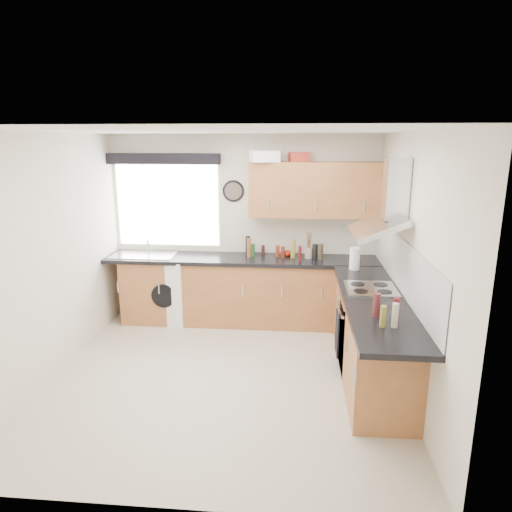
# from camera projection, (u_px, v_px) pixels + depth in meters

# --- Properties ---
(ground_plane) EXTENTS (3.60, 3.60, 0.00)m
(ground_plane) POSITION_uv_depth(u_px,v_px,m) (225.00, 376.00, 4.81)
(ground_plane) COLOR beige
(ceiling) EXTENTS (3.60, 3.60, 0.02)m
(ceiling) POSITION_uv_depth(u_px,v_px,m) (221.00, 131.00, 4.19)
(ceiling) COLOR white
(ceiling) RESTS_ON wall_back
(wall_back) EXTENTS (3.60, 0.02, 2.50)m
(wall_back) POSITION_uv_depth(u_px,v_px,m) (244.00, 228.00, 6.24)
(wall_back) COLOR silver
(wall_back) RESTS_ON ground_plane
(wall_front) EXTENTS (3.60, 0.02, 2.50)m
(wall_front) POSITION_uv_depth(u_px,v_px,m) (177.00, 338.00, 2.76)
(wall_front) COLOR silver
(wall_front) RESTS_ON ground_plane
(wall_left) EXTENTS (0.02, 3.60, 2.50)m
(wall_left) POSITION_uv_depth(u_px,v_px,m) (49.00, 258.00, 4.65)
(wall_left) COLOR silver
(wall_left) RESTS_ON ground_plane
(wall_right) EXTENTS (0.02, 3.60, 2.50)m
(wall_right) POSITION_uv_depth(u_px,v_px,m) (410.00, 266.00, 4.35)
(wall_right) COLOR silver
(wall_right) RESTS_ON ground_plane
(window) EXTENTS (1.40, 0.02, 1.10)m
(window) POSITION_uv_depth(u_px,v_px,m) (168.00, 205.00, 6.25)
(window) COLOR white
(window) RESTS_ON wall_back
(window_blind) EXTENTS (1.50, 0.18, 0.14)m
(window_blind) POSITION_uv_depth(u_px,v_px,m) (164.00, 159.00, 6.00)
(window_blind) COLOR black
(window_blind) RESTS_ON wall_back
(splashback) EXTENTS (0.01, 3.00, 0.54)m
(splashback) POSITION_uv_depth(u_px,v_px,m) (401.00, 265.00, 4.66)
(splashback) COLOR white
(splashback) RESTS_ON wall_right
(base_cab_back) EXTENTS (3.00, 0.58, 0.86)m
(base_cab_back) POSITION_uv_depth(u_px,v_px,m) (235.00, 291.00, 6.17)
(base_cab_back) COLOR brown
(base_cab_back) RESTS_ON ground_plane
(base_cab_corner) EXTENTS (0.60, 0.60, 0.86)m
(base_cab_corner) POSITION_uv_depth(u_px,v_px,m) (354.00, 295.00, 6.02)
(base_cab_corner) COLOR brown
(base_cab_corner) RESTS_ON ground_plane
(base_cab_right) EXTENTS (0.58, 2.10, 0.86)m
(base_cab_right) POSITION_uv_depth(u_px,v_px,m) (371.00, 338.00, 4.72)
(base_cab_right) COLOR brown
(base_cab_right) RESTS_ON ground_plane
(worktop_back) EXTENTS (3.60, 0.62, 0.05)m
(worktop_back) POSITION_uv_depth(u_px,v_px,m) (242.00, 259.00, 6.04)
(worktop_back) COLOR black
(worktop_back) RESTS_ON base_cab_back
(worktop_right) EXTENTS (0.62, 2.42, 0.05)m
(worktop_right) POSITION_uv_depth(u_px,v_px,m) (375.00, 301.00, 4.46)
(worktop_right) COLOR black
(worktop_right) RESTS_ON base_cab_right
(sink) EXTENTS (0.84, 0.46, 0.10)m
(sink) POSITION_uv_depth(u_px,v_px,m) (144.00, 252.00, 6.14)
(sink) COLOR silver
(sink) RESTS_ON worktop_back
(oven) EXTENTS (0.56, 0.58, 0.85)m
(oven) POSITION_uv_depth(u_px,v_px,m) (368.00, 332.00, 4.87)
(oven) COLOR black
(oven) RESTS_ON ground_plane
(hob_plate) EXTENTS (0.52, 0.52, 0.01)m
(hob_plate) POSITION_uv_depth(u_px,v_px,m) (371.00, 289.00, 4.74)
(hob_plate) COLOR silver
(hob_plate) RESTS_ON worktop_right
(extractor_hood) EXTENTS (0.52, 0.78, 0.66)m
(extractor_hood) POSITION_uv_depth(u_px,v_px,m) (386.00, 207.00, 4.53)
(extractor_hood) COLOR silver
(extractor_hood) RESTS_ON wall_right
(upper_cabinets) EXTENTS (1.70, 0.35, 0.70)m
(upper_cabinets) POSITION_uv_depth(u_px,v_px,m) (316.00, 190.00, 5.85)
(upper_cabinets) COLOR brown
(upper_cabinets) RESTS_ON wall_back
(washing_machine) EXTENTS (0.69, 0.68, 0.88)m
(washing_machine) POSITION_uv_depth(u_px,v_px,m) (170.00, 289.00, 6.25)
(washing_machine) COLOR white
(washing_machine) RESTS_ON ground_plane
(wall_clock) EXTENTS (0.29, 0.04, 0.29)m
(wall_clock) POSITION_uv_depth(u_px,v_px,m) (233.00, 191.00, 6.11)
(wall_clock) COLOR black
(wall_clock) RESTS_ON wall_back
(casserole) EXTENTS (0.40, 0.34, 0.14)m
(casserole) POSITION_uv_depth(u_px,v_px,m) (265.00, 156.00, 5.70)
(casserole) COLOR white
(casserole) RESTS_ON upper_cabinets
(storage_box) EXTENTS (0.29, 0.26, 0.12)m
(storage_box) POSITION_uv_depth(u_px,v_px,m) (299.00, 157.00, 5.86)
(storage_box) COLOR #C43B2A
(storage_box) RESTS_ON upper_cabinets
(utensil_pot) EXTENTS (0.10, 0.10, 0.14)m
(utensil_pot) POSITION_uv_depth(u_px,v_px,m) (309.00, 253.00, 5.98)
(utensil_pot) COLOR gray
(utensil_pot) RESTS_ON worktop_back
(kitchen_roll) EXTENTS (0.12, 0.12, 0.26)m
(kitchen_roll) POSITION_uv_depth(u_px,v_px,m) (355.00, 259.00, 5.44)
(kitchen_roll) COLOR white
(kitchen_roll) RESTS_ON worktop_right
(tomato_cluster) EXTENTS (0.17, 0.17, 0.07)m
(tomato_cluster) POSITION_uv_depth(u_px,v_px,m) (286.00, 253.00, 6.12)
(tomato_cluster) COLOR #AF200A
(tomato_cluster) RESTS_ON worktop_back
(jar_0) EXTENTS (0.05, 0.05, 0.25)m
(jar_0) POSITION_uv_depth(u_px,v_px,m) (249.00, 248.00, 6.03)
(jar_0) COLOR brown
(jar_0) RESTS_ON worktop_back
(jar_1) EXTENTS (0.07, 0.07, 0.19)m
(jar_1) POSITION_uv_depth(u_px,v_px,m) (315.00, 251.00, 5.96)
(jar_1) COLOR black
(jar_1) RESTS_ON worktop_back
(jar_2) EXTENTS (0.05, 0.05, 0.12)m
(jar_2) POSITION_uv_depth(u_px,v_px,m) (263.00, 250.00, 6.19)
(jar_2) COLOR #3B1519
(jar_2) RESTS_ON worktop_back
(jar_3) EXTENTS (0.06, 0.06, 0.24)m
(jar_3) POSITION_uv_depth(u_px,v_px,m) (293.00, 249.00, 6.00)
(jar_3) COLOR olive
(jar_3) RESTS_ON worktop_back
(jar_4) EXTENTS (0.07, 0.07, 0.20)m
(jar_4) POSITION_uv_depth(u_px,v_px,m) (320.00, 252.00, 5.92)
(jar_4) COLOR #3B2F20
(jar_4) RESTS_ON worktop_back
(jar_5) EXTENTS (0.05, 0.05, 0.15)m
(jar_5) POSITION_uv_depth(u_px,v_px,m) (283.00, 252.00, 6.02)
(jar_5) COLOR #602414
(jar_5) RESTS_ON worktop_back
(jar_6) EXTENTS (0.05, 0.05, 0.15)m
(jar_6) POSITION_uv_depth(u_px,v_px,m) (278.00, 251.00, 6.04)
(jar_6) COLOR maroon
(jar_6) RESTS_ON worktop_back
(jar_7) EXTENTS (0.07, 0.07, 0.26)m
(jar_7) POSITION_uv_depth(u_px,v_px,m) (248.00, 246.00, 6.13)
(jar_7) COLOR black
(jar_7) RESTS_ON worktop_back
(jar_8) EXTENTS (0.04, 0.04, 0.20)m
(jar_8) POSITION_uv_depth(u_px,v_px,m) (300.00, 254.00, 5.80)
(jar_8) COLOR #551113
(jar_8) RESTS_ON worktop_back
(jar_9) EXTENTS (0.07, 0.07, 0.16)m
(jar_9) POSITION_uv_depth(u_px,v_px,m) (252.00, 250.00, 6.08)
(jar_9) COLOR #1E5422
(jar_9) RESTS_ON worktop_back
(bottle_0) EXTENTS (0.05, 0.05, 0.21)m
(bottle_0) POSITION_uv_depth(u_px,v_px,m) (395.00, 315.00, 3.76)
(bottle_0) COLOR #BEB4A2
(bottle_0) RESTS_ON worktop_right
(bottle_1) EXTENTS (0.05, 0.05, 0.19)m
(bottle_1) POSITION_uv_depth(u_px,v_px,m) (383.00, 316.00, 3.76)
(bottle_1) COLOR olive
(bottle_1) RESTS_ON worktop_right
(bottle_2) EXTENTS (0.06, 0.06, 0.20)m
(bottle_2) POSITION_uv_depth(u_px,v_px,m) (396.00, 309.00, 3.89)
(bottle_2) COLOR #5C1317
(bottle_2) RESTS_ON worktop_right
(bottle_3) EXTENTS (0.07, 0.07, 0.21)m
(bottle_3) POSITION_uv_depth(u_px,v_px,m) (377.00, 305.00, 3.98)
(bottle_3) COLOR #551E22
(bottle_3) RESTS_ON worktop_right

